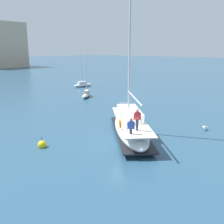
{
  "coord_description": "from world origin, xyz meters",
  "views": [
    {
      "loc": [
        -15.04,
        -10.98,
        7.16
      ],
      "look_at": [
        1.59,
        2.96,
        1.8
      ],
      "focal_mm": 41.39,
      "sensor_mm": 36.0,
      "label": 1
    }
  ],
  "objects_px": {
    "moored_sloop_far": "(86,94)",
    "seagull": "(205,127)",
    "mooring_buoy": "(42,145)",
    "moored_sloop_near": "(83,84)",
    "main_sailboat": "(130,126)"
  },
  "relations": [
    {
      "from": "moored_sloop_far",
      "to": "mooring_buoy",
      "type": "relative_size",
      "value": 6.95
    },
    {
      "from": "moored_sloop_far",
      "to": "mooring_buoy",
      "type": "xyz_separation_m",
      "value": [
        -16.45,
        -12.02,
        -0.27
      ]
    },
    {
      "from": "moored_sloop_near",
      "to": "mooring_buoy",
      "type": "relative_size",
      "value": 6.88
    },
    {
      "from": "mooring_buoy",
      "to": "moored_sloop_near",
      "type": "bearing_deg",
      "value": 40.63
    },
    {
      "from": "moored_sloop_far",
      "to": "seagull",
      "type": "bearing_deg",
      "value": -103.1
    },
    {
      "from": "moored_sloop_near",
      "to": "main_sailboat",
      "type": "bearing_deg",
      "value": -126.12
    },
    {
      "from": "moored_sloop_far",
      "to": "seagull",
      "type": "relative_size",
      "value": 6.94
    },
    {
      "from": "mooring_buoy",
      "to": "main_sailboat",
      "type": "bearing_deg",
      "value": -30.11
    },
    {
      "from": "main_sailboat",
      "to": "moored_sloop_near",
      "type": "bearing_deg",
      "value": 53.88
    },
    {
      "from": "main_sailboat",
      "to": "seagull",
      "type": "height_order",
      "value": "main_sailboat"
    },
    {
      "from": "moored_sloop_near",
      "to": "mooring_buoy",
      "type": "distance_m",
      "value": 31.06
    },
    {
      "from": "moored_sloop_far",
      "to": "mooring_buoy",
      "type": "height_order",
      "value": "moored_sloop_far"
    },
    {
      "from": "main_sailboat",
      "to": "seagull",
      "type": "xyz_separation_m",
      "value": [
        5.66,
        -4.14,
        -0.59
      ]
    },
    {
      "from": "moored_sloop_far",
      "to": "seagull",
      "type": "xyz_separation_m",
      "value": [
        -4.59,
        -19.75,
        -0.15
      ]
    },
    {
      "from": "moored_sloop_far",
      "to": "seagull",
      "type": "height_order",
      "value": "moored_sloop_far"
    }
  ]
}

